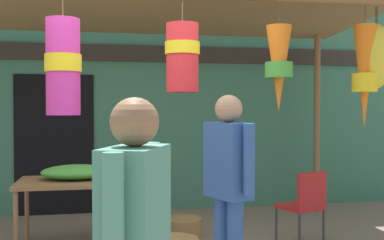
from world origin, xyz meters
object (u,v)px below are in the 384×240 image
at_px(folding_chair, 305,202).
at_px(wicker_basket_by_table, 183,228).
at_px(flower_heap_on_table, 78,172).
at_px(display_table, 84,186).
at_px(customer_foreground, 228,178).

bearing_deg(folding_chair, wicker_basket_by_table, 150.58).
distance_m(flower_heap_on_table, wicker_basket_by_table, 1.40).
height_order(folding_chair, wicker_basket_by_table, folding_chair).
relative_size(display_table, customer_foreground, 0.86).
distance_m(display_table, flower_heap_on_table, 0.17).
height_order(wicker_basket_by_table, customer_foreground, customer_foreground).
bearing_deg(customer_foreground, display_table, 126.33).
xyz_separation_m(flower_heap_on_table, wicker_basket_by_table, (1.20, 0.15, -0.71)).
bearing_deg(display_table, customer_foreground, -53.67).
relative_size(flower_heap_on_table, customer_foreground, 0.47).
height_order(display_table, folding_chair, folding_chair).
relative_size(folding_chair, customer_foreground, 0.51).
xyz_separation_m(folding_chair, customer_foreground, (-1.17, -1.13, 0.46)).
distance_m(display_table, wicker_basket_by_table, 1.28).
xyz_separation_m(display_table, customer_foreground, (1.19, -1.62, 0.29)).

